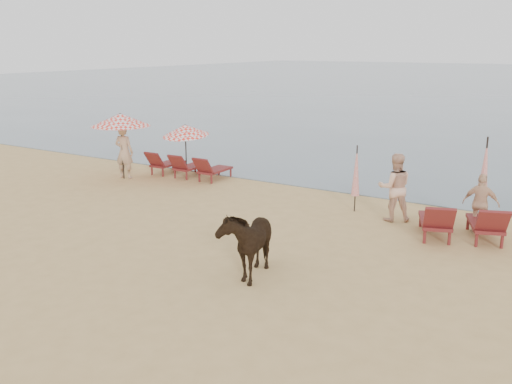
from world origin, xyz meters
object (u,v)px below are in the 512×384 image
at_px(cow, 248,240).
at_px(umbrella_open_left_b, 185,130).
at_px(beachgoer_right_b, 481,204).
at_px(umbrella_closed_left, 356,171).
at_px(umbrella_closed_right, 484,172).
at_px(lounger_cluster_left, 187,166).
at_px(beachgoer_right_a, 395,187).
at_px(umbrella_open_left_a, 121,120).
at_px(beachgoer_left, 124,152).
at_px(lounger_cluster_right, 461,222).

bearing_deg(cow, umbrella_open_left_b, 121.44).
bearing_deg(beachgoer_right_b, cow, 55.69).
relative_size(umbrella_closed_left, umbrella_closed_right, 0.80).
xyz_separation_m(lounger_cluster_left, beachgoer_right_a, (8.27, -1.22, 0.52)).
relative_size(umbrella_open_left_a, beachgoer_right_b, 1.53).
xyz_separation_m(lounger_cluster_left, umbrella_closed_right, (10.45, -0.56, 1.08)).
bearing_deg(umbrella_open_left_b, umbrella_open_left_a, -169.32).
relative_size(beachgoer_right_a, beachgoer_right_b, 1.22).
distance_m(umbrella_open_left_b, umbrella_closed_right, 10.19).
bearing_deg(beachgoer_right_a, beachgoer_left, -29.18).
height_order(umbrella_open_left_a, umbrella_closed_left, umbrella_open_left_a).
bearing_deg(umbrella_open_left_a, lounger_cluster_right, -7.05).
xyz_separation_m(umbrella_open_left_b, umbrella_closed_left, (6.75, -0.57, -0.60)).
bearing_deg(lounger_cluster_right, umbrella_closed_left, 142.62).
relative_size(umbrella_open_left_a, umbrella_closed_left, 1.22).
relative_size(umbrella_open_left_a, beachgoer_right_a, 1.26).
distance_m(lounger_cluster_right, umbrella_open_left_b, 10.21).
xyz_separation_m(lounger_cluster_right, beachgoer_right_b, (0.27, 0.88, 0.30)).
relative_size(umbrella_open_left_b, beachgoer_right_a, 1.10).
bearing_deg(beachgoer_left, lounger_cluster_left, -155.98).
relative_size(umbrella_closed_left, beachgoer_right_a, 1.04).
bearing_deg(beachgoer_right_a, umbrella_closed_right, 167.15).
bearing_deg(beachgoer_left, umbrella_closed_left, 171.00).
distance_m(umbrella_open_left_b, cow, 9.17).
height_order(umbrella_open_left_a, beachgoer_right_a, umbrella_open_left_a).
relative_size(umbrella_closed_right, beachgoer_right_a, 1.29).
bearing_deg(umbrella_closed_left, umbrella_closed_right, 6.24).
bearing_deg(umbrella_closed_right, lounger_cluster_left, 176.95).
xyz_separation_m(umbrella_closed_left, beachgoer_left, (-8.86, -0.39, -0.24)).
relative_size(lounger_cluster_right, umbrella_closed_left, 1.24).
relative_size(umbrella_open_left_b, beachgoer_right_b, 1.34).
xyz_separation_m(lounger_cluster_left, umbrella_closed_left, (7.01, -0.93, 0.78)).
xyz_separation_m(lounger_cluster_left, beachgoer_right_b, (10.53, -1.07, 0.35)).
height_order(lounger_cluster_right, umbrella_open_left_b, umbrella_open_left_b).
xyz_separation_m(cow, beachgoer_left, (-8.73, 5.31, 0.21)).
xyz_separation_m(lounger_cluster_right, beachgoer_right_a, (-1.99, 0.73, 0.47)).
xyz_separation_m(cow, beachgoer_right_b, (3.65, 5.56, 0.02)).
distance_m(umbrella_closed_left, beachgoer_left, 8.87).
bearing_deg(umbrella_open_left_a, beachgoer_right_a, -3.41).
height_order(umbrella_closed_left, beachgoer_left, umbrella_closed_left).
xyz_separation_m(beachgoer_left, beachgoer_right_a, (10.12, 0.10, -0.02)).
xyz_separation_m(umbrella_closed_left, beachgoer_right_a, (1.26, -0.29, -0.26)).
distance_m(lounger_cluster_left, beachgoer_right_b, 10.59).
relative_size(umbrella_closed_right, cow, 1.36).
bearing_deg(lounger_cluster_right, umbrella_open_left_b, 150.99).
relative_size(cow, beachgoer_left, 0.93).
bearing_deg(umbrella_closed_right, umbrella_open_left_a, -176.06).
distance_m(lounger_cluster_left, beachgoer_left, 2.33).
xyz_separation_m(umbrella_closed_left, beachgoer_right_b, (3.52, -0.14, -0.43)).
height_order(lounger_cluster_left, beachgoer_left, beachgoer_left).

